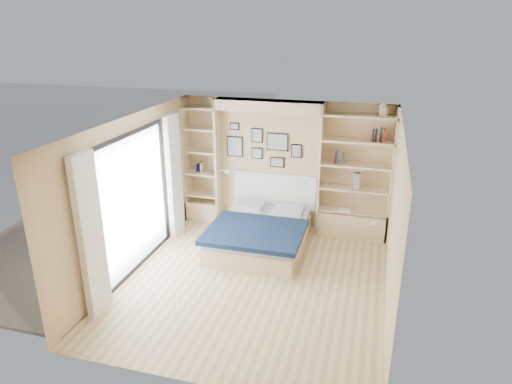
# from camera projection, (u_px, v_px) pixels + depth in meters

# --- Properties ---
(ground) EXTENTS (4.50, 4.50, 0.00)m
(ground) POSITION_uv_depth(u_px,v_px,m) (253.00, 281.00, 7.16)
(ground) COLOR #D8B983
(ground) RESTS_ON ground
(room_shell) EXTENTS (4.50, 4.50, 4.50)m
(room_shell) POSITION_uv_depth(u_px,v_px,m) (256.00, 184.00, 8.26)
(room_shell) COLOR tan
(room_shell) RESTS_ON ground
(bed) EXTENTS (1.64, 2.10, 1.07)m
(bed) POSITION_uv_depth(u_px,v_px,m) (260.00, 234.00, 8.17)
(bed) COLOR beige
(bed) RESTS_ON ground
(photo_gallery) EXTENTS (1.48, 0.02, 0.82)m
(photo_gallery) POSITION_uv_depth(u_px,v_px,m) (262.00, 146.00, 8.72)
(photo_gallery) COLOR black
(photo_gallery) RESTS_ON ground
(reading_lamps) EXTENTS (1.92, 0.12, 0.15)m
(reading_lamps) POSITION_uv_depth(u_px,v_px,m) (267.00, 175.00, 8.66)
(reading_lamps) COLOR silver
(reading_lamps) RESTS_ON ground
(shelf_decor) EXTENTS (3.57, 0.23, 2.03)m
(shelf_decor) POSITION_uv_depth(u_px,v_px,m) (346.00, 148.00, 8.15)
(shelf_decor) COLOR #A51E1E
(shelf_decor) RESTS_ON ground
(deck) EXTENTS (3.20, 4.00, 0.05)m
(deck) POSITION_uv_depth(u_px,v_px,m) (58.00, 253.00, 8.06)
(deck) COLOR #66594B
(deck) RESTS_ON ground
(deck_chair) EXTENTS (0.63, 0.88, 0.80)m
(deck_chair) POSITION_uv_depth(u_px,v_px,m) (95.00, 229.00, 8.07)
(deck_chair) COLOR tan
(deck_chair) RESTS_ON ground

